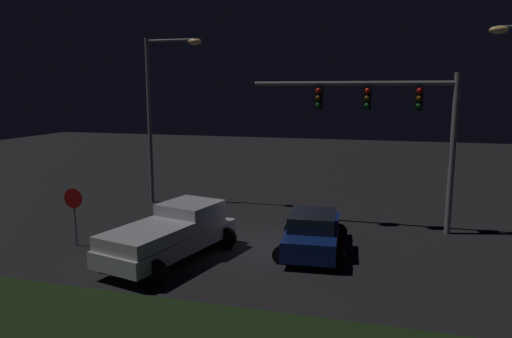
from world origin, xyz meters
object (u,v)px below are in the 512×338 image
object	(u,v)px
car_sedan	(313,232)
traffic_signal_gantry	(391,113)
stop_sign	(74,206)
street_lamp_left	(160,101)
pickup_truck	(173,231)

from	to	relation	value
car_sedan	traffic_signal_gantry	distance (m)	6.10
car_sedan	stop_sign	world-z (taller)	stop_sign
car_sedan	street_lamp_left	xyz separation A→B (m)	(-8.69, 5.44, 4.57)
traffic_signal_gantry	street_lamp_left	size ratio (longest dim) A/B	0.99
street_lamp_left	stop_sign	xyz separation A→B (m)	(-0.00, -7.20, -3.75)
pickup_truck	stop_sign	bearing A→B (deg)	100.71
pickup_truck	traffic_signal_gantry	size ratio (longest dim) A/B	0.69
stop_sign	street_lamp_left	bearing A→B (deg)	89.97
traffic_signal_gantry	car_sedan	bearing A→B (deg)	-125.15
street_lamp_left	stop_sign	distance (m)	8.12
traffic_signal_gantry	street_lamp_left	world-z (taller)	street_lamp_left
pickup_truck	traffic_signal_gantry	world-z (taller)	traffic_signal_gantry
traffic_signal_gantry	stop_sign	bearing A→B (deg)	-154.32
car_sedan	pickup_truck	bearing A→B (deg)	109.34
pickup_truck	stop_sign	size ratio (longest dim) A/B	2.57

